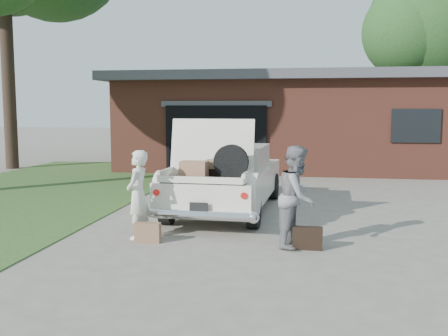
# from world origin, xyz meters

# --- Properties ---
(ground) EXTENTS (90.00, 90.00, 0.00)m
(ground) POSITION_xyz_m (0.00, 0.00, 0.00)
(ground) COLOR gray
(ground) RESTS_ON ground
(grass_strip) EXTENTS (6.00, 16.00, 0.02)m
(grass_strip) POSITION_xyz_m (-5.50, 3.00, 0.01)
(grass_strip) COLOR #2D4C1E
(grass_strip) RESTS_ON ground
(house) EXTENTS (12.80, 7.80, 3.30)m
(house) POSITION_xyz_m (0.98, 11.47, 1.67)
(house) COLOR brown
(house) RESTS_ON ground
(tree_right) EXTENTS (6.79, 5.91, 8.93)m
(tree_right) POSITION_xyz_m (6.98, 17.95, 5.72)
(tree_right) COLOR #38281E
(tree_right) RESTS_ON ground
(sedan) EXTENTS (2.00, 4.75, 1.93)m
(sedan) POSITION_xyz_m (-0.25, 2.39, 0.69)
(sedan) COLOR white
(sedan) RESTS_ON ground
(woman_left) EXTENTS (0.37, 0.54, 1.45)m
(woman_left) POSITION_xyz_m (-1.30, -0.14, 0.72)
(woman_left) COLOR silver
(woman_left) RESTS_ON ground
(woman_right) EXTENTS (0.76, 0.88, 1.56)m
(woman_right) POSITION_xyz_m (1.28, -0.24, 0.78)
(woman_right) COLOR gray
(woman_right) RESTS_ON ground
(suitcase_left) EXTENTS (0.41, 0.13, 0.32)m
(suitcase_left) POSITION_xyz_m (-1.06, -0.39, 0.16)
(suitcase_left) COLOR #8A6246
(suitcase_left) RESTS_ON ground
(suitcase_right) EXTENTS (0.45, 0.15, 0.35)m
(suitcase_right) POSITION_xyz_m (1.45, -0.39, 0.17)
(suitcase_right) COLOR black
(suitcase_right) RESTS_ON ground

